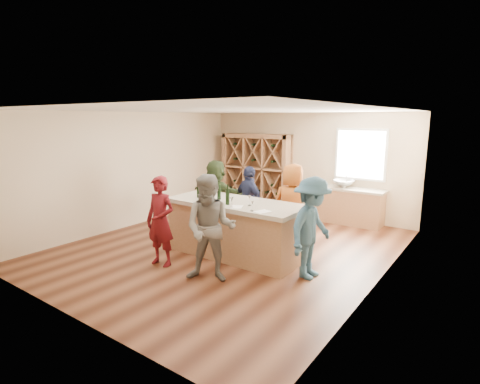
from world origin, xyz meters
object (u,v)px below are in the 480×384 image
Objects in this scene: tasting_counter_base at (235,230)px; person_far_right at (292,206)px; wine_rack at (256,171)px; person_far_left at (216,195)px; wine_bottle_c at (207,191)px; wine_bottle_f at (228,197)px; person_near_right at (211,229)px; wine_bottle_a at (199,190)px; wine_bottle_b at (201,192)px; person_far_mid at (249,202)px; sink at (344,184)px; person_near_left at (161,221)px; wine_bottle_e at (219,193)px; person_server at (312,228)px; wine_bottle_d at (211,193)px.

person_far_right is at bearing 59.19° from tasting_counter_base.
tasting_counter_base is at bearing -62.68° from wine_rack.
tasting_counter_base is 1.53× the size of person_far_left.
wine_rack reaches higher than wine_bottle_c.
wine_bottle_c is at bearing 164.71° from wine_bottle_f.
tasting_counter_base is 1.28m from person_near_right.
wine_bottle_a is 1.95m from person_far_right.
tasting_counter_base is 1.10m from wine_bottle_a.
person_far_left reaches higher than wine_bottle_a.
person_far_left reaches higher than wine_bottle_b.
person_far_mid is at bearing 108.20° from wine_bottle_f.
wine_bottle_b is at bearing -111.77° from sink.
sink is 4.02m from wine_bottle_a.
person_far_right is at bearing 66.59° from wine_bottle_f.
person_near_left is 1.17m from person_near_right.
wine_bottle_a is at bearing -171.05° from tasting_counter_base.
wine_bottle_f is (-0.79, -3.82, 0.22)m from sink.
wine_bottle_e reaches higher than tasting_counter_base.
person_server is (2.46, 0.03, -0.37)m from wine_bottle_a.
person_near_right reaches higher than tasting_counter_base.
person_near_right is (0.96, -1.04, -0.34)m from wine_bottle_c.
person_far_mid is at bearing 79.21° from wine_bottle_b.
person_far_left reaches higher than wine_bottle_e.
wine_bottle_f is (0.46, -1.39, 0.42)m from person_far_mid.
person_far_right reaches higher than sink.
person_near_right is (0.36, -1.16, 0.39)m from tasting_counter_base.
tasting_counter_base is at bearing 99.46° from wine_bottle_f.
person_far_mid is (0.41, 2.25, -0.01)m from person_near_left.
person_near_left reaches higher than wine_bottle_d.
wine_bottle_d is at bearing -16.33° from wine_bottle_a.
person_far_right is at bearing 51.54° from wine_bottle_e.
person_far_left is (-0.56, 2.29, 0.03)m from person_near_left.
person_far_left reaches higher than wine_bottle_d.
wine_bottle_f is at bearing -28.65° from wine_bottle_e.
person_far_right is at bearing 52.21° from wine_bottle_d.
wine_bottle_a is 1.12m from person_near_left.
person_near_left is 2.68m from person_server.
person_far_left is (-2.22, -2.40, -0.17)m from sink.
sink is 4.06m from wine_bottle_b.
wine_bottle_c is 1.52m from person_far_left.
wine_bottle_d is (-1.24, -3.77, 0.23)m from sink.
person_server reaches higher than person_far_left.
person_near_left is 0.97× the size of person_far_left.
person_far_right is at bearing 42.30° from person_server.
wine_bottle_f is at bearing -80.54° from tasting_counter_base.
person_near_right is at bearing -57.91° from wine_bottle_e.
person_near_left is (-0.51, -1.06, -0.41)m from wine_bottle_e.
wine_bottle_e is at bearing 96.16° from person_near_right.
person_far_right reaches higher than wine_bottle_f.
person_server reaches higher than wine_bottle_f.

